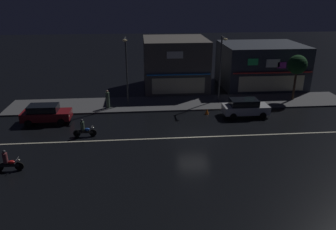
% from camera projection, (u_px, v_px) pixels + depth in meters
% --- Properties ---
extents(ground_plane, '(140.00, 140.00, 0.00)m').
position_uv_depth(ground_plane, '(194.00, 137.00, 26.76)').
color(ground_plane, black).
extents(lane_divider_stripe, '(33.98, 0.16, 0.01)m').
position_uv_depth(lane_divider_stripe, '(194.00, 137.00, 26.76)').
color(lane_divider_stripe, beige).
rests_on(lane_divider_stripe, ground).
extents(sidewalk_far, '(35.77, 4.72, 0.14)m').
position_uv_depth(sidewalk_far, '(181.00, 103.00, 34.73)').
color(sidewalk_far, '#4C4C4F').
rests_on(sidewalk_far, ground).
extents(storefront_left_block, '(9.64, 8.07, 5.20)m').
position_uv_depth(storefront_left_block, '(260.00, 65.00, 40.57)').
color(storefront_left_block, '#2D333D').
rests_on(storefront_left_block, ground).
extents(storefront_center_block, '(7.43, 7.70, 6.02)m').
position_uv_depth(storefront_center_block, '(175.00, 64.00, 39.38)').
color(storefront_center_block, '#56514C').
rests_on(storefront_center_block, ground).
extents(streetlamp_west, '(0.44, 1.64, 6.93)m').
position_uv_depth(streetlamp_west, '(126.00, 66.00, 32.61)').
color(streetlamp_west, '#47494C').
rests_on(streetlamp_west, sidewalk_far).
extents(streetlamp_mid, '(0.44, 1.64, 6.86)m').
position_uv_depth(streetlamp_mid, '(221.00, 63.00, 33.81)').
color(streetlamp_mid, '#47494C').
rests_on(streetlamp_mid, sidewalk_far).
extents(pedestrian_on_sidewalk, '(0.37, 0.37, 1.84)m').
position_uv_depth(pedestrian_on_sidewalk, '(108.00, 100.00, 32.81)').
color(pedestrian_on_sidewalk, '#4C664C').
rests_on(pedestrian_on_sidewalk, sidewalk_far).
extents(street_tree, '(2.03, 2.03, 4.87)m').
position_uv_depth(street_tree, '(297.00, 65.00, 34.29)').
color(street_tree, '#473323').
rests_on(street_tree, sidewalk_far).
extents(parked_car_near_kerb, '(4.30, 1.98, 1.67)m').
position_uv_depth(parked_car_near_kerb, '(245.00, 107.00, 31.05)').
color(parked_car_near_kerb, silver).
rests_on(parked_car_near_kerb, ground).
extents(parked_car_trailing, '(4.30, 1.98, 1.67)m').
position_uv_depth(parked_car_trailing, '(46.00, 113.00, 29.51)').
color(parked_car_trailing, maroon).
rests_on(parked_car_trailing, ground).
extents(motorcycle_lead, '(1.90, 0.60, 1.52)m').
position_uv_depth(motorcycle_lead, '(84.00, 129.00, 26.71)').
color(motorcycle_lead, black).
rests_on(motorcycle_lead, ground).
extents(motorcycle_following, '(1.90, 0.60, 1.52)m').
position_uv_depth(motorcycle_following, '(8.00, 162.00, 21.60)').
color(motorcycle_following, black).
rests_on(motorcycle_following, ground).
extents(traffic_cone, '(0.36, 0.36, 0.55)m').
position_uv_depth(traffic_cone, '(207.00, 111.00, 31.70)').
color(traffic_cone, orange).
rests_on(traffic_cone, ground).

